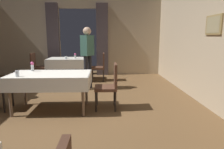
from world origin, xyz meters
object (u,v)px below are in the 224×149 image
glass_mid_b (17,74)px  glass_far_b (66,58)px  chair_far_left (37,65)px  flower_vase_mid (32,66)px  person_waiter_by_doorway (87,53)px  chair_mid_right (110,84)px  flower_vase_far (75,56)px  chair_far_right (100,65)px  dining_table_far (69,61)px  dining_table_mid (51,78)px

glass_mid_b → glass_far_b: 3.00m
chair_far_left → flower_vase_mid: 2.71m
flower_vase_mid → person_waiter_by_doorway: size_ratio=0.12×
chair_far_left → person_waiter_by_doorway: person_waiter_by_doorway is taller
flower_vase_mid → glass_mid_b: flower_vase_mid is taller
chair_mid_right → glass_mid_b: size_ratio=8.04×
flower_vase_far → chair_far_right: bearing=-0.0°
chair_far_right → flower_vase_far: (-0.82, 0.00, 0.33)m
flower_vase_far → person_waiter_by_doorway: 1.23m
chair_far_left → flower_vase_far: 1.35m
flower_vase_mid → dining_table_far: bearing=83.5°
flower_vase_mid → person_waiter_by_doorway: 1.73m
dining_table_far → person_waiter_by_doorway: 1.48m
chair_far_left → flower_vase_far: chair_far_left is taller
dining_table_far → person_waiter_by_doorway: size_ratio=0.79×
chair_far_left → person_waiter_by_doorway: bearing=-33.5°
chair_far_left → dining_table_far: bearing=1.3°
chair_far_left → glass_far_b: (1.02, -0.19, 0.28)m
flower_vase_far → person_waiter_by_doorway: (0.50, -1.11, 0.18)m
flower_vase_far → chair_mid_right: bearing=-68.5°
chair_mid_right → glass_mid_b: (-1.67, -0.36, 0.29)m
chair_far_left → glass_far_b: size_ratio=10.50×
glass_far_b → person_waiter_by_doorway: (0.78, -1.00, 0.23)m
glass_far_b → dining_table_far: bearing=79.0°
dining_table_far → glass_mid_b: size_ratio=11.73×
chair_far_left → person_waiter_by_doorway: (1.80, -1.20, 0.51)m
chair_mid_right → chair_far_left: size_ratio=1.00×
dining_table_far → person_waiter_by_doorway: bearing=-58.7°
dining_table_far → glass_far_b: (-0.04, -0.22, 0.15)m
dining_table_far → chair_mid_right: chair_mid_right is taller
flower_vase_mid → dining_table_mid: bearing=-32.4°
chair_far_right → glass_mid_b: size_ratio=8.04×
flower_vase_mid → person_waiter_by_doorway: (1.04, 1.38, 0.17)m
chair_far_right → flower_vase_far: 0.89m
chair_far_right → glass_mid_b: chair_far_right is taller
flower_vase_far → person_waiter_by_doorway: person_waiter_by_doorway is taller
dining_table_far → chair_mid_right: bearing=-65.2°
glass_mid_b → glass_far_b: glass_mid_b is taller
chair_mid_right → dining_table_far: bearing=114.8°
chair_mid_right → glass_mid_b: chair_mid_right is taller
dining_table_far → chair_far_right: chair_far_right is taller
chair_mid_right → chair_far_right: size_ratio=1.00×
flower_vase_mid → flower_vase_far: bearing=77.8°
glass_far_b → glass_mid_b: bearing=-96.0°
flower_vase_mid → glass_far_b: 2.40m
dining_table_far → flower_vase_mid: 2.63m
glass_far_b → flower_vase_mid: bearing=-96.1°
dining_table_mid → person_waiter_by_doorway: person_waiter_by_doorway is taller
person_waiter_by_doorway → chair_far_right: bearing=73.8°
chair_mid_right → chair_far_left: 3.69m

